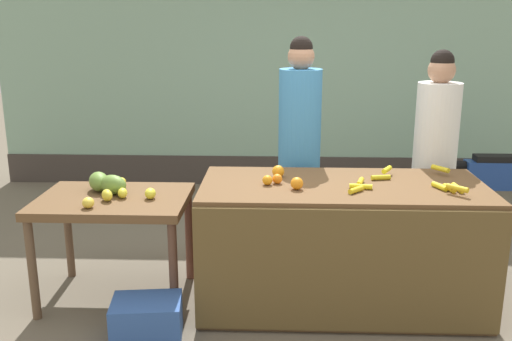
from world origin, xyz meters
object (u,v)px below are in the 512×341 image
(vendor_woman_white_shirt, at_px, (434,162))
(produce_crate, at_px, (147,319))
(vendor_woman_blue_shirt, at_px, (299,153))
(produce_sack, at_px, (232,227))
(parked_motorcycle, at_px, (504,185))

(vendor_woman_white_shirt, relative_size, produce_crate, 4.03)
(vendor_woman_blue_shirt, height_order, produce_sack, vendor_woman_blue_shirt)
(vendor_woman_blue_shirt, height_order, produce_crate, vendor_woman_blue_shirt)
(parked_motorcycle, bearing_deg, produce_sack, -160.81)
(vendor_woman_blue_shirt, relative_size, parked_motorcycle, 1.17)
(vendor_woman_white_shirt, xyz_separation_m, produce_crate, (-2.08, -1.20, -0.76))
(vendor_woman_blue_shirt, height_order, parked_motorcycle, vendor_woman_blue_shirt)
(parked_motorcycle, xyz_separation_m, produce_sack, (-2.65, -0.92, -0.14))
(parked_motorcycle, height_order, produce_crate, parked_motorcycle)
(vendor_woman_white_shirt, distance_m, produce_crate, 2.52)
(vendor_woman_blue_shirt, xyz_separation_m, produce_crate, (-1.00, -1.24, -0.82))
(parked_motorcycle, bearing_deg, vendor_woman_blue_shirt, -153.93)
(parked_motorcycle, relative_size, produce_crate, 3.64)
(vendor_woman_blue_shirt, bearing_deg, parked_motorcycle, 26.07)
(produce_crate, distance_m, produce_sack, 1.42)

